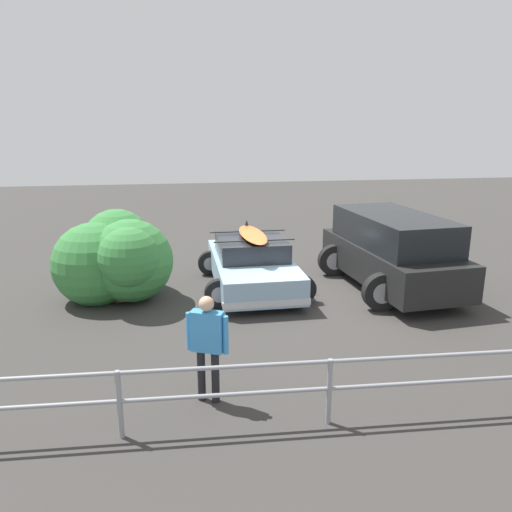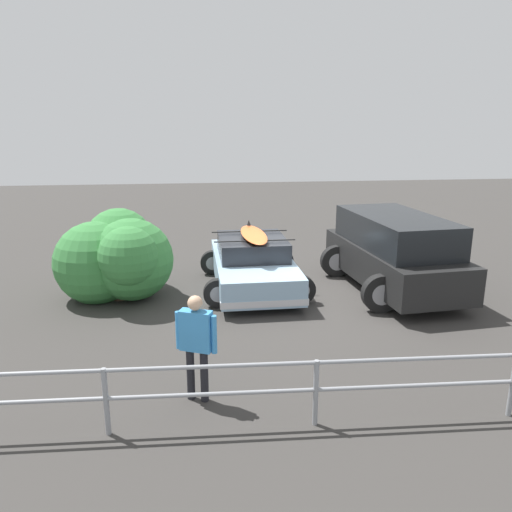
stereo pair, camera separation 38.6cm
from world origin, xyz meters
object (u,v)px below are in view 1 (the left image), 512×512
sedan_car (252,264)px  bush_near_left (118,259)px  suv_car (392,250)px  person_bystander (207,339)px

sedan_car → bush_near_left: size_ratio=1.42×
suv_car → person_bystander: size_ratio=2.88×
sedan_car → bush_near_left: 3.11m
person_bystander → bush_near_left: bush_near_left is taller
bush_near_left → sedan_car: bearing=-174.6°
sedan_car → person_bystander: person_bystander is taller
sedan_car → suv_car: (-3.28, 0.57, 0.35)m
suv_car → person_bystander: suv_car is taller
sedan_car → suv_car: 3.35m
sedan_car → person_bystander: (1.37, 4.97, 0.37)m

